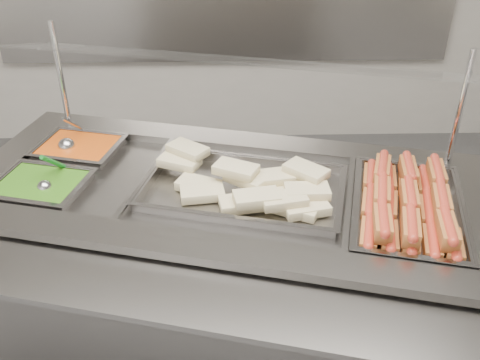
{
  "coord_description": "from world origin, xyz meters",
  "views": [
    {
      "loc": [
        0.01,
        -1.09,
        1.82
      ],
      "look_at": [
        0.05,
        0.44,
        0.88
      ],
      "focal_mm": 40.0,
      "sensor_mm": 36.0,
      "label": 1
    }
  ],
  "objects_px": {
    "sneeze_guard": "(240,64)",
    "ladle": "(67,145)",
    "steam_counter": "(228,279)",
    "pan_hotdogs": "(406,216)",
    "serving_spoon": "(46,183)",
    "pan_wraps": "(243,192)"
  },
  "relations": [
    {
      "from": "steam_counter",
      "to": "pan_hotdogs",
      "type": "height_order",
      "value": "pan_hotdogs"
    },
    {
      "from": "serving_spoon",
      "to": "pan_hotdogs",
      "type": "bearing_deg",
      "value": -7.31
    },
    {
      "from": "sneeze_guard",
      "to": "serving_spoon",
      "type": "height_order",
      "value": "sneeze_guard"
    },
    {
      "from": "pan_wraps",
      "to": "serving_spoon",
      "type": "bearing_deg",
      "value": 178.32
    },
    {
      "from": "sneeze_guard",
      "to": "steam_counter",
      "type": "bearing_deg",
      "value": -104.2
    },
    {
      "from": "sneeze_guard",
      "to": "serving_spoon",
      "type": "xyz_separation_m",
      "value": [
        -0.66,
        -0.2,
        -0.34
      ]
    },
    {
      "from": "sneeze_guard",
      "to": "serving_spoon",
      "type": "relative_size",
      "value": 9.78
    },
    {
      "from": "pan_hotdogs",
      "to": "serving_spoon",
      "type": "distance_m",
      "value": 1.2
    },
    {
      "from": "pan_wraps",
      "to": "ladle",
      "type": "xyz_separation_m",
      "value": [
        -0.66,
        0.3,
        0.03
      ]
    },
    {
      "from": "steam_counter",
      "to": "ladle",
      "type": "bearing_deg",
      "value": 155.0
    },
    {
      "from": "pan_wraps",
      "to": "serving_spoon",
      "type": "distance_m",
      "value": 0.66
    },
    {
      "from": "pan_hotdogs",
      "to": "pan_wraps",
      "type": "bearing_deg",
      "value": 165.8
    },
    {
      "from": "steam_counter",
      "to": "pan_wraps",
      "type": "bearing_deg",
      "value": -14.2
    },
    {
      "from": "sneeze_guard",
      "to": "ladle",
      "type": "bearing_deg",
      "value": 173.12
    },
    {
      "from": "serving_spoon",
      "to": "sneeze_guard",
      "type": "bearing_deg",
      "value": 16.73
    },
    {
      "from": "ladle",
      "to": "serving_spoon",
      "type": "bearing_deg",
      "value": -90.19
    },
    {
      "from": "sneeze_guard",
      "to": "serving_spoon",
      "type": "bearing_deg",
      "value": -163.27
    },
    {
      "from": "pan_hotdogs",
      "to": "pan_wraps",
      "type": "relative_size",
      "value": 0.81
    },
    {
      "from": "sneeze_guard",
      "to": "pan_hotdogs",
      "type": "xyz_separation_m",
      "value": [
        0.53,
        -0.35,
        -0.39
      ]
    },
    {
      "from": "steam_counter",
      "to": "sneeze_guard",
      "type": "height_order",
      "value": "sneeze_guard"
    },
    {
      "from": "steam_counter",
      "to": "serving_spoon",
      "type": "height_order",
      "value": "serving_spoon"
    },
    {
      "from": "pan_hotdogs",
      "to": "pan_wraps",
      "type": "distance_m",
      "value": 0.54
    }
  ]
}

